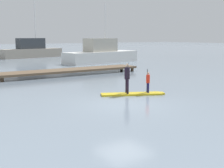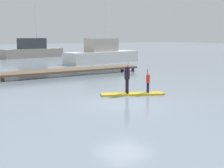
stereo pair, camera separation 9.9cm
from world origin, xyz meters
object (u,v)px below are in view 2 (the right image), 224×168
Objects in this scene: paddler_adult at (127,76)px; fishing_boat_green_midground at (33,51)px; paddler_child_solo at (148,81)px; paddleboard_near at (133,94)px; fishing_boat_white_large at (102,54)px.

fishing_boat_green_midground is at bearing 78.70° from paddler_adult.
paddler_adult is at bearing 154.53° from paddler_child_solo.
paddler_adult is 1.29× the size of paddler_child_solo.
paddleboard_near is at bearing 154.45° from paddler_child_solo.
paddler_adult is 0.17× the size of fishing_boat_white_large.
paddler_adult is 21.85m from fishing_boat_white_large.
fishing_boat_green_midground is at bearing 105.30° from fishing_boat_white_large.
fishing_boat_white_large is at bearing 64.41° from paddler_child_solo.
paddler_adult is (-0.30, 0.14, 1.03)m from paddleboard_near.
paddleboard_near is 1.08m from paddler_adult.
paddler_child_solo is 21.82m from fishing_boat_white_large.
fishing_boat_white_large is (10.22, 19.29, 1.04)m from paddleboard_near.
paddleboard_near is 2.61× the size of paddler_child_solo.
paddler_child_solo is at bearing -25.55° from paddleboard_near.
paddler_adult reaches higher than paddler_child_solo.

